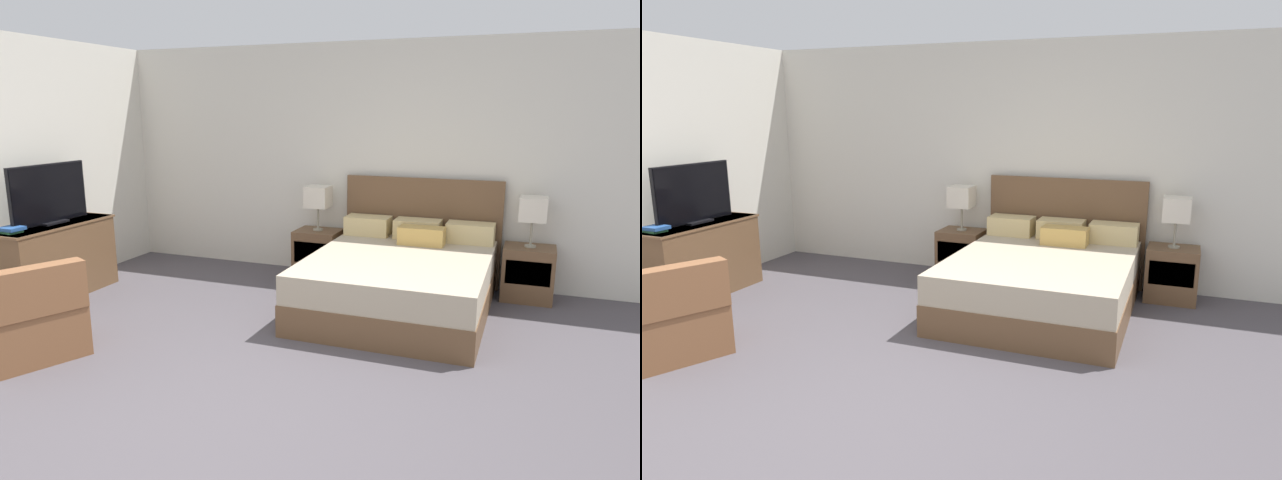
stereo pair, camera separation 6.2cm
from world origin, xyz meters
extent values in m
plane|color=#4C474C|center=(0.00, 0.00, 0.00)|extent=(10.50, 10.50, 0.00)
cube|color=silver|center=(0.00, 3.53, 1.29)|extent=(7.32, 0.06, 2.59)
cube|color=silver|center=(-3.09, 1.45, 1.29)|extent=(0.06, 5.30, 2.59)
cube|color=brown|center=(0.59, 2.42, 0.14)|extent=(1.62, 1.98, 0.28)
cube|color=tan|center=(0.59, 2.42, 0.41)|extent=(1.60, 1.96, 0.26)
cube|color=brown|center=(0.59, 3.43, 0.58)|extent=(1.69, 0.05, 1.15)
cube|color=#D6BC7F|center=(0.04, 3.24, 0.64)|extent=(0.48, 0.28, 0.20)
cube|color=#D6BC7F|center=(0.59, 3.24, 0.64)|extent=(0.48, 0.28, 0.20)
cube|color=#D6BC7F|center=(1.13, 3.24, 0.64)|extent=(0.48, 0.28, 0.20)
cube|color=tan|center=(0.68, 2.97, 0.63)|extent=(0.45, 0.22, 0.18)
cube|color=brown|center=(-0.54, 3.23, 0.27)|extent=(0.49, 0.41, 0.54)
cube|color=#473120|center=(-0.54, 3.03, 0.32)|extent=(0.42, 0.01, 0.24)
cube|color=brown|center=(1.71, 3.23, 0.27)|extent=(0.49, 0.41, 0.54)
cube|color=#473120|center=(1.71, 3.03, 0.32)|extent=(0.42, 0.01, 0.24)
cylinder|color=gray|center=(-0.54, 3.23, 0.55)|extent=(0.11, 0.11, 0.02)
cylinder|color=gray|center=(-0.54, 3.23, 0.68)|extent=(0.02, 0.02, 0.25)
cube|color=beige|center=(-0.54, 3.23, 0.92)|extent=(0.26, 0.26, 0.23)
cylinder|color=gray|center=(1.71, 3.23, 0.55)|extent=(0.11, 0.11, 0.02)
cylinder|color=gray|center=(1.71, 3.23, 0.68)|extent=(0.02, 0.02, 0.25)
cube|color=beige|center=(1.71, 3.23, 0.92)|extent=(0.26, 0.26, 0.23)
cube|color=brown|center=(-2.79, 1.63, 0.38)|extent=(0.49, 1.23, 0.76)
cube|color=brown|center=(-2.79, 1.63, 0.74)|extent=(0.50, 1.27, 0.02)
cube|color=black|center=(-2.79, 1.64, 0.77)|extent=(0.18, 0.29, 0.02)
cube|color=black|center=(-2.79, 1.64, 1.06)|extent=(0.04, 0.93, 0.59)
cube|color=black|center=(-2.77, 1.64, 1.06)|extent=(0.01, 0.90, 0.56)
cube|color=#2D7042|center=(-2.79, 1.16, 0.77)|extent=(0.20, 0.17, 0.02)
cube|color=#234C8E|center=(-2.77, 1.16, 0.80)|extent=(0.20, 0.18, 0.03)
cube|color=brown|center=(-1.86, 0.45, 0.20)|extent=(0.91, 0.91, 0.40)
cube|color=brown|center=(-1.62, 0.34, 0.58)|extent=(0.43, 0.68, 0.36)
cube|color=brown|center=(-1.74, 0.72, 0.49)|extent=(0.60, 0.35, 0.18)
camera|label=1|loc=(1.72, -2.62, 1.87)|focal=32.00mm
camera|label=2|loc=(1.78, -2.60, 1.87)|focal=32.00mm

